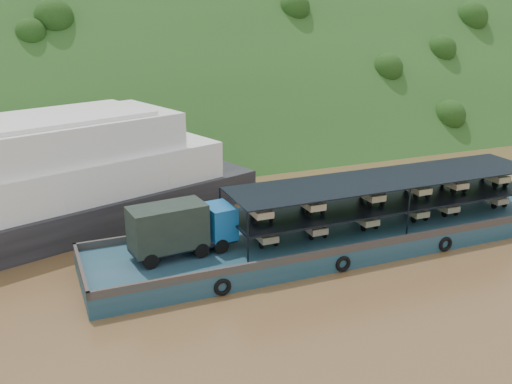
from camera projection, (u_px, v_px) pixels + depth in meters
name	position (u px, v px, depth m)	size (l,w,h in m)	color
ground	(299.00, 244.00, 39.93)	(160.00, 160.00, 0.00)	brown
hillside	(170.00, 137.00, 71.47)	(140.00, 28.00, 28.00)	#1E3C16
cargo_barge	(331.00, 232.00, 39.05)	(35.00, 7.18, 4.54)	#153C4A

